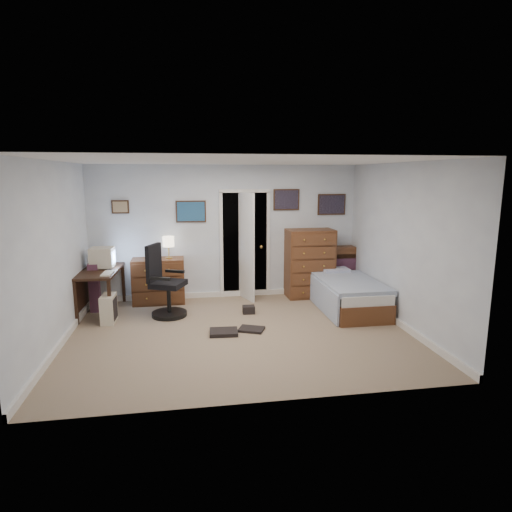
{
  "coord_description": "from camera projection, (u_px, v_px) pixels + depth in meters",
  "views": [
    {
      "loc": [
        -0.74,
        -5.99,
        2.31
      ],
      "look_at": [
        0.29,
        0.3,
        1.1
      ],
      "focal_mm": 30.0,
      "sensor_mm": 36.0,
      "label": 1
    }
  ],
  "objects": [
    {
      "name": "floor",
      "position": [
        240.0,
        333.0,
        6.36
      ],
      "size": [
        5.0,
        4.0,
        0.02
      ],
      "primitive_type": "cube",
      "color": "gray",
      "rests_on": "ground"
    },
    {
      "name": "computer_desk",
      "position": [
        95.0,
        280.0,
        7.22
      ],
      "size": [
        0.64,
        1.3,
        0.74
      ],
      "rotation": [
        0.0,
        0.0,
        -0.04
      ],
      "color": "black",
      "rests_on": "floor"
    },
    {
      "name": "crt_monitor",
      "position": [
        102.0,
        257.0,
        7.31
      ],
      "size": [
        0.4,
        0.37,
        0.35
      ],
      "rotation": [
        0.0,
        0.0,
        -0.04
      ],
      "color": "beige",
      "rests_on": "computer_desk"
    },
    {
      "name": "keyboard",
      "position": [
        107.0,
        273.0,
        6.88
      ],
      "size": [
        0.16,
        0.4,
        0.02
      ],
      "primitive_type": "cube",
      "rotation": [
        0.0,
        0.0,
        -0.04
      ],
      "color": "beige",
      "rests_on": "computer_desk"
    },
    {
      "name": "pc_tower",
      "position": [
        109.0,
        309.0,
        6.79
      ],
      "size": [
        0.22,
        0.42,
        0.44
      ],
      "rotation": [
        0.0,
        0.0,
        -0.04
      ],
      "color": "beige",
      "rests_on": "floor"
    },
    {
      "name": "office_chair",
      "position": [
        165.0,
        289.0,
        7.06
      ],
      "size": [
        0.76,
        0.76,
        1.2
      ],
      "rotation": [
        0.0,
        0.0,
        -0.4
      ],
      "color": "black",
      "rests_on": "floor"
    },
    {
      "name": "media_stack",
      "position": [
        95.0,
        288.0,
        7.29
      ],
      "size": [
        0.17,
        0.17,
        0.84
      ],
      "primitive_type": "cube",
      "rotation": [
        0.0,
        0.0,
        0.03
      ],
      "color": "maroon",
      "rests_on": "floor"
    },
    {
      "name": "low_dresser",
      "position": [
        159.0,
        281.0,
        7.8
      ],
      "size": [
        0.93,
        0.47,
        0.82
      ],
      "primitive_type": "cube",
      "rotation": [
        0.0,
        0.0,
        0.01
      ],
      "color": "brown",
      "rests_on": "floor"
    },
    {
      "name": "table_lamp",
      "position": [
        168.0,
        242.0,
        7.7
      ],
      "size": [
        0.21,
        0.21,
        0.4
      ],
      "rotation": [
        0.0,
        0.0,
        0.01
      ],
      "color": "gold",
      "rests_on": "low_dresser"
    },
    {
      "name": "doorway",
      "position": [
        243.0,
        242.0,
        8.43
      ],
      "size": [
        0.96,
        1.12,
        2.05
      ],
      "color": "black",
      "rests_on": "floor"
    },
    {
      "name": "tall_dresser",
      "position": [
        310.0,
        263.0,
        8.18
      ],
      "size": [
        0.89,
        0.54,
        1.3
      ],
      "primitive_type": "cube",
      "rotation": [
        0.0,
        0.0,
        0.02
      ],
      "color": "brown",
      "rests_on": "floor"
    },
    {
      "name": "headboard_bookcase",
      "position": [
        351.0,
        268.0,
        8.46
      ],
      "size": [
        1.05,
        0.29,
        0.94
      ],
      "rotation": [
        0.0,
        0.0,
        -0.02
      ],
      "color": "brown",
      "rests_on": "floor"
    },
    {
      "name": "bed",
      "position": [
        347.0,
        294.0,
        7.43
      ],
      "size": [
        0.97,
        1.79,
        0.59
      ],
      "rotation": [
        0.0,
        0.0,
        -0.0
      ],
      "color": "brown",
      "rests_on": "floor"
    },
    {
      "name": "wall_posters",
      "position": [
        256.0,
        205.0,
        8.04
      ],
      "size": [
        4.38,
        0.04,
        0.6
      ],
      "color": "#331E11",
      "rests_on": "floor"
    },
    {
      "name": "floor_clutter",
      "position": [
        238.0,
        325.0,
        6.61
      ],
      "size": [
        0.87,
        1.15,
        0.13
      ],
      "rotation": [
        0.0,
        0.0,
        -0.14
      ],
      "color": "black",
      "rests_on": "floor"
    }
  ]
}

